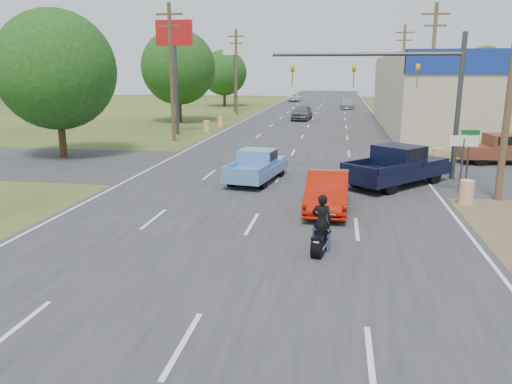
% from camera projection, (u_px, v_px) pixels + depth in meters
% --- Properties ---
extents(ground, '(200.00, 200.00, 0.00)m').
position_uv_depth(ground, '(183.00, 345.00, 9.76)').
color(ground, '#39451B').
rests_on(ground, ground).
extents(main_road, '(15.00, 180.00, 0.02)m').
position_uv_depth(main_road, '(308.00, 126.00, 48.11)').
color(main_road, '#2D2D30').
rests_on(main_road, ground).
extents(cross_road, '(120.00, 10.00, 0.02)m').
position_uv_depth(cross_road, '(283.00, 170.00, 27.02)').
color(cross_road, '#2D2D30').
rests_on(cross_road, ground).
extents(utility_pole_2, '(2.00, 0.28, 10.00)m').
position_uv_depth(utility_pole_2, '(432.00, 70.00, 36.73)').
color(utility_pole_2, '#4C3823').
rests_on(utility_pole_2, ground).
extents(utility_pole_3, '(2.00, 0.28, 10.00)m').
position_uv_depth(utility_pole_3, '(402.00, 70.00, 53.99)').
color(utility_pole_3, '#4C3823').
rests_on(utility_pole_3, ground).
extents(utility_pole_5, '(2.00, 0.28, 10.00)m').
position_uv_depth(utility_pole_5, '(171.00, 70.00, 36.85)').
color(utility_pole_5, '#4C3823').
rests_on(utility_pole_5, ground).
extents(utility_pole_6, '(2.00, 0.28, 10.00)m').
position_uv_depth(utility_pole_6, '(236.00, 70.00, 59.86)').
color(utility_pole_6, '#4C3823').
rests_on(utility_pole_6, ground).
extents(tree_0, '(7.14, 7.14, 8.84)m').
position_uv_depth(tree_0, '(56.00, 70.00, 29.90)').
color(tree_0, '#422D19').
rests_on(tree_0, ground).
extents(tree_1, '(7.56, 7.56, 9.36)m').
position_uv_depth(tree_1, '(178.00, 67.00, 50.84)').
color(tree_1, '#422D19').
rests_on(tree_1, ground).
extents(tree_2, '(6.72, 6.72, 8.32)m').
position_uv_depth(tree_2, '(224.00, 73.00, 74.11)').
color(tree_2, '#422D19').
rests_on(tree_2, ground).
extents(tree_4, '(9.24, 9.24, 11.44)m').
position_uv_depth(tree_4, '(12.00, 62.00, 88.73)').
color(tree_4, '#422D19').
rests_on(tree_4, ground).
extents(tree_5, '(7.98, 7.98, 9.88)m').
position_uv_depth(tree_5, '(485.00, 67.00, 94.73)').
color(tree_5, '#422D19').
rests_on(tree_5, ground).
extents(tree_6, '(8.82, 8.82, 10.92)m').
position_uv_depth(tree_6, '(181.00, 65.00, 104.03)').
color(tree_6, '#422D19').
rests_on(tree_6, ground).
extents(barrel_0, '(0.56, 0.56, 1.00)m').
position_uv_depth(barrel_0, '(466.00, 192.00, 19.89)').
color(barrel_0, orange).
rests_on(barrel_0, ground).
extents(barrel_1, '(0.56, 0.56, 1.00)m').
position_uv_depth(barrel_1, '(437.00, 157.00, 27.98)').
color(barrel_1, orange).
rests_on(barrel_1, ground).
extents(barrel_2, '(0.56, 0.56, 1.00)m').
position_uv_depth(barrel_2, '(207.00, 126.00, 43.58)').
color(barrel_2, orange).
rests_on(barrel_2, ground).
extents(barrel_3, '(0.56, 0.56, 1.00)m').
position_uv_depth(barrel_3, '(221.00, 122.00, 47.37)').
color(barrel_3, orange).
rests_on(barrel_3, ground).
extents(pole_sign_left_near, '(3.00, 0.35, 9.20)m').
position_uv_depth(pole_sign_left_near, '(175.00, 46.00, 40.40)').
color(pole_sign_left_near, '#3F3F44').
rests_on(pole_sign_left_near, ground).
extents(pole_sign_left_far, '(3.00, 0.35, 9.20)m').
position_uv_depth(pole_sign_left_far, '(235.00, 55.00, 63.41)').
color(pole_sign_left_far, '#3F3F44').
rests_on(pole_sign_left_far, ground).
extents(lane_sign, '(1.20, 0.08, 2.52)m').
position_uv_depth(lane_sign, '(463.00, 150.00, 21.44)').
color(lane_sign, '#3F3F44').
rests_on(lane_sign, ground).
extents(street_name_sign, '(0.80, 0.08, 2.61)m').
position_uv_depth(street_name_sign, '(469.00, 152.00, 22.86)').
color(street_name_sign, '#3F3F44').
rests_on(street_name_sign, ground).
extents(signal_mast, '(9.12, 0.40, 7.00)m').
position_uv_depth(signal_mast, '(402.00, 80.00, 24.01)').
color(signal_mast, '#3F3F44').
rests_on(signal_mast, ground).
extents(red_convertible, '(1.63, 4.46, 1.46)m').
position_uv_depth(red_convertible, '(327.00, 192.00, 19.04)').
color(red_convertible, '#AC1807').
rests_on(red_convertible, ground).
extents(motorcycle, '(0.68, 1.95, 0.99)m').
position_uv_depth(motorcycle, '(321.00, 238.00, 14.67)').
color(motorcycle, black).
rests_on(motorcycle, ground).
extents(rider, '(0.66, 0.48, 1.65)m').
position_uv_depth(rider, '(322.00, 225.00, 14.62)').
color(rider, black).
rests_on(rider, ground).
extents(blue_pickup, '(2.57, 4.93, 1.56)m').
position_uv_depth(blue_pickup, '(258.00, 165.00, 24.10)').
color(blue_pickup, black).
rests_on(blue_pickup, ground).
extents(navy_pickup, '(5.37, 5.66, 1.87)m').
position_uv_depth(navy_pickup, '(398.00, 165.00, 23.22)').
color(navy_pickup, black).
rests_on(navy_pickup, ground).
extents(brown_pickup, '(5.34, 2.68, 1.69)m').
position_uv_depth(brown_pickup, '(500.00, 149.00, 28.72)').
color(brown_pickup, black).
rests_on(brown_pickup, ground).
extents(distant_car_grey, '(2.31, 4.89, 1.62)m').
position_uv_depth(distant_car_grey, '(302.00, 113.00, 54.09)').
color(distant_car_grey, '#5B5B60').
rests_on(distant_car_grey, ground).
extents(distant_car_silver, '(2.14, 4.94, 1.42)m').
position_uv_depth(distant_car_silver, '(347.00, 104.00, 70.40)').
color(distant_car_silver, '#A4A4A8').
rests_on(distant_car_silver, ground).
extents(distant_car_white, '(2.59, 4.65, 1.23)m').
position_uv_depth(distant_car_white, '(296.00, 98.00, 87.30)').
color(distant_car_white, white).
rests_on(distant_car_white, ground).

